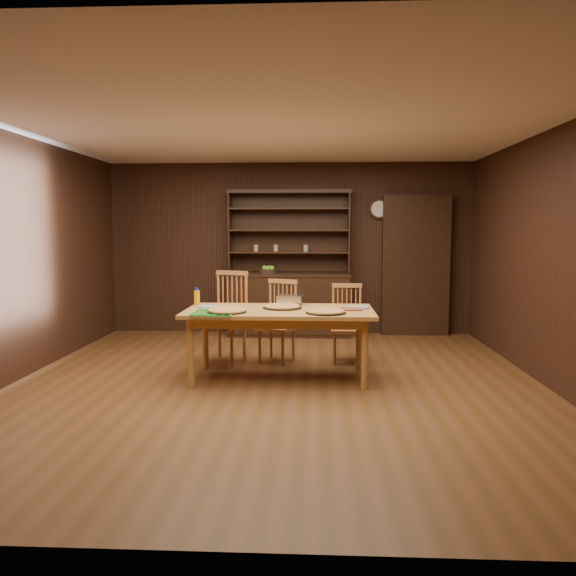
# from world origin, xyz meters

# --- Properties ---
(floor) EXTENTS (6.00, 6.00, 0.00)m
(floor) POSITION_xyz_m (0.00, 0.00, 0.00)
(floor) COLOR brown
(floor) RESTS_ON ground
(room_shell) EXTENTS (6.00, 6.00, 6.00)m
(room_shell) POSITION_xyz_m (0.00, 0.00, 1.58)
(room_shell) COLOR white
(room_shell) RESTS_ON floor
(china_hutch) EXTENTS (1.84, 0.52, 2.17)m
(china_hutch) POSITION_xyz_m (-0.00, 2.75, 0.60)
(china_hutch) COLOR #311C10
(china_hutch) RESTS_ON floor
(doorway) EXTENTS (1.00, 0.18, 2.10)m
(doorway) POSITION_xyz_m (1.90, 2.90, 1.05)
(doorway) COLOR #311C10
(doorway) RESTS_ON floor
(wall_clock) EXTENTS (0.30, 0.05, 0.30)m
(wall_clock) POSITION_xyz_m (1.35, 2.96, 1.90)
(wall_clock) COLOR #311C10
(wall_clock) RESTS_ON room_shell
(dining_table) EXTENTS (1.99, 0.99, 0.75)m
(dining_table) POSITION_xyz_m (0.02, 0.27, 0.67)
(dining_table) COLOR #C08D42
(dining_table) RESTS_ON floor
(chair_left) EXTENTS (0.57, 0.55, 1.09)m
(chair_left) POSITION_xyz_m (-0.65, 1.05, 0.58)
(chair_left) COLOR #C17142
(chair_left) RESTS_ON floor
(chair_center) EXTENTS (0.53, 0.52, 0.99)m
(chair_center) POSITION_xyz_m (-0.04, 1.08, 0.52)
(chair_center) COLOR #C17142
(chair_center) RESTS_ON floor
(chair_right) EXTENTS (0.39, 0.37, 0.94)m
(chair_right) POSITION_xyz_m (0.78, 1.12, 0.49)
(chair_right) COLOR #C17142
(chair_right) RESTS_ON floor
(pizza_left) EXTENTS (0.40, 0.40, 0.04)m
(pizza_left) POSITION_xyz_m (-0.51, 0.01, 0.77)
(pizza_left) COLOR black
(pizza_left) RESTS_ON dining_table
(pizza_right) EXTENTS (0.41, 0.41, 0.04)m
(pizza_right) POSITION_xyz_m (0.50, 0.00, 0.77)
(pizza_right) COLOR black
(pizza_right) RESTS_ON dining_table
(pizza_center) EXTENTS (0.42, 0.42, 0.04)m
(pizza_center) POSITION_xyz_m (0.04, 0.34, 0.77)
(pizza_center) COLOR black
(pizza_center) RESTS_ON dining_table
(cooling_rack) EXTENTS (0.40, 0.40, 0.02)m
(cooling_rack) POSITION_xyz_m (-0.63, -0.05, 0.76)
(cooling_rack) COLOR green
(cooling_rack) RESTS_ON dining_table
(plate_left) EXTENTS (0.25, 0.25, 0.02)m
(plate_left) POSITION_xyz_m (-0.77, 0.38, 0.76)
(plate_left) COLOR silver
(plate_left) RESTS_ON dining_table
(plate_right) EXTENTS (0.26, 0.26, 0.02)m
(plate_right) POSITION_xyz_m (0.85, 0.40, 0.76)
(plate_right) COLOR silver
(plate_right) RESTS_ON dining_table
(foil_dish) EXTENTS (0.31, 0.25, 0.11)m
(foil_dish) POSITION_xyz_m (0.12, 0.62, 0.81)
(foil_dish) COLOR white
(foil_dish) RESTS_ON dining_table
(juice_bottle) EXTENTS (0.06, 0.06, 0.20)m
(juice_bottle) POSITION_xyz_m (-0.91, 0.49, 0.84)
(juice_bottle) COLOR #F9A10D
(juice_bottle) RESTS_ON dining_table
(pot_holder_a) EXTENTS (0.25, 0.25, 0.01)m
(pot_holder_a) POSITION_xyz_m (0.77, 0.29, 0.76)
(pot_holder_a) COLOR #B31418
(pot_holder_a) RESTS_ON dining_table
(pot_holder_b) EXTENTS (0.21, 0.21, 0.02)m
(pot_holder_b) POSITION_xyz_m (0.79, 0.28, 0.76)
(pot_holder_b) COLOR #B31418
(pot_holder_b) RESTS_ON dining_table
(fruit_bowl) EXTENTS (0.29, 0.29, 0.12)m
(fruit_bowl) POSITION_xyz_m (-0.31, 2.69, 0.98)
(fruit_bowl) COLOR black
(fruit_bowl) RESTS_ON china_hutch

